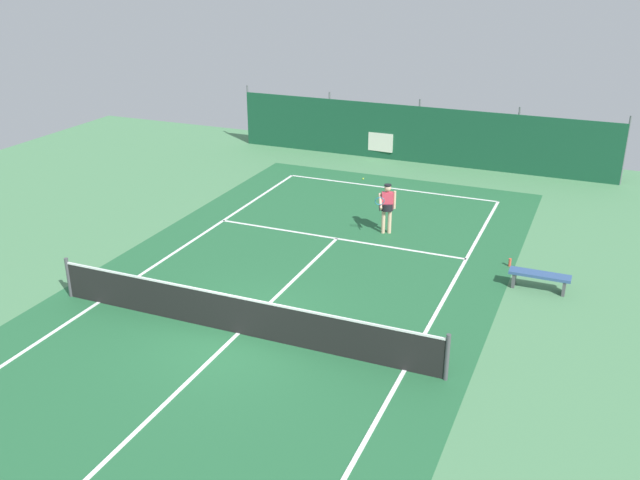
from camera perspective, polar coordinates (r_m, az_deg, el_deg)
name	(u,v)px	position (r m, az deg, el deg)	size (l,w,h in m)	color
ground_plane	(239,333)	(17.06, -6.61, -7.52)	(36.00, 36.00, 0.00)	#4C8456
court_surface	(238,333)	(17.06, -6.61, -7.51)	(11.02, 26.60, 0.01)	#236038
tennis_net	(238,315)	(16.81, -6.69, -6.01)	(10.12, 0.10, 1.10)	black
back_fence	(420,144)	(30.94, 8.11, 7.67)	(16.30, 0.98, 2.70)	#14472D
tennis_player	(387,205)	(22.46, 5.44, 2.84)	(0.57, 0.83, 1.64)	#D8AD8C
tennis_ball_near_player	(363,179)	(28.09, 3.50, 4.97)	(0.07, 0.07, 0.07)	#CCDB33
parked_car	(390,128)	(32.84, 5.72, 8.96)	(2.23, 4.31, 1.68)	silver
courtside_bench	(540,277)	(19.72, 17.34, -2.89)	(1.60, 0.40, 0.49)	#335184
water_bottle	(510,262)	(21.03, 15.10, -1.76)	(0.08, 0.08, 0.24)	#D84C38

